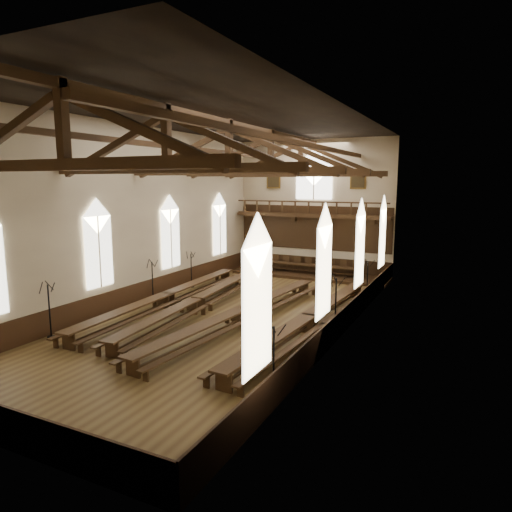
{
  "coord_description": "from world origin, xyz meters",
  "views": [
    {
      "loc": [
        11.19,
        -19.95,
        6.9
      ],
      "look_at": [
        0.74,
        1.5,
        3.0
      ],
      "focal_mm": 32.0,
      "sensor_mm": 36.0,
      "label": 1
    }
  ],
  "objects_px": {
    "dais": "(310,275)",
    "candelabrum_left_far": "(191,276)",
    "refectory_row_c": "(242,313)",
    "refectory_row_a": "(167,297)",
    "high_table": "(310,266)",
    "refectory_row_b": "(196,301)",
    "candelabrum_right_far": "(367,287)",
    "candelabrum_left_near": "(50,321)",
    "candelabrum_right_near": "(274,373)",
    "refectory_row_d": "(309,319)",
    "candelabrum_right_mid": "(335,314)",
    "candelabrum_left_mid": "(153,289)"
  },
  "relations": [
    {
      "from": "candelabrum_left_mid",
      "to": "refectory_row_a",
      "type": "bearing_deg",
      "value": -24.42
    },
    {
      "from": "candelabrum_left_near",
      "to": "candelabrum_right_mid",
      "type": "bearing_deg",
      "value": 30.35
    },
    {
      "from": "refectory_row_a",
      "to": "candelabrum_left_near",
      "type": "xyz_separation_m",
      "value": [
        -1.5,
        -6.44,
        0.19
      ]
    },
    {
      "from": "refectory_row_a",
      "to": "candelabrum_right_far",
      "type": "bearing_deg",
      "value": 34.98
    },
    {
      "from": "refectory_row_d",
      "to": "candelabrum_left_far",
      "type": "bearing_deg",
      "value": 152.72
    },
    {
      "from": "candelabrum_right_near",
      "to": "candelabrum_right_mid",
      "type": "height_order",
      "value": "candelabrum_right_mid"
    },
    {
      "from": "candelabrum_left_near",
      "to": "refectory_row_c",
      "type": "bearing_deg",
      "value": 39.45
    },
    {
      "from": "dais",
      "to": "candelabrum_left_far",
      "type": "xyz_separation_m",
      "value": [
        -5.9,
        -6.73,
        0.63
      ]
    },
    {
      "from": "refectory_row_b",
      "to": "candelabrum_left_far",
      "type": "relative_size",
      "value": 6.18
    },
    {
      "from": "candelabrum_left_near",
      "to": "candelabrum_right_near",
      "type": "bearing_deg",
      "value": -3.17
    },
    {
      "from": "refectory_row_b",
      "to": "refectory_row_a",
      "type": "bearing_deg",
      "value": 177.82
    },
    {
      "from": "refectory_row_a",
      "to": "candelabrum_right_far",
      "type": "height_order",
      "value": "candelabrum_right_far"
    },
    {
      "from": "refectory_row_a",
      "to": "dais",
      "type": "relative_size",
      "value": 1.32
    },
    {
      "from": "candelabrum_left_near",
      "to": "high_table",
      "type": "bearing_deg",
      "value": 71.7
    },
    {
      "from": "refectory_row_c",
      "to": "candelabrum_left_far",
      "type": "bearing_deg",
      "value": 140.14
    },
    {
      "from": "refectory_row_a",
      "to": "refectory_row_b",
      "type": "distance_m",
      "value": 1.97
    },
    {
      "from": "candelabrum_right_near",
      "to": "candelabrum_left_far",
      "type": "bearing_deg",
      "value": 133.43
    },
    {
      "from": "refectory_row_b",
      "to": "dais",
      "type": "relative_size",
      "value": 1.29
    },
    {
      "from": "candelabrum_right_mid",
      "to": "candelabrum_left_mid",
      "type": "bearing_deg",
      "value": 176.79
    },
    {
      "from": "refectory_row_b",
      "to": "refectory_row_d",
      "type": "distance_m",
      "value": 6.58
    },
    {
      "from": "candelabrum_left_near",
      "to": "candelabrum_right_far",
      "type": "relative_size",
      "value": 1.09
    },
    {
      "from": "high_table",
      "to": "refectory_row_c",
      "type": "bearing_deg",
      "value": -86.28
    },
    {
      "from": "refectory_row_c",
      "to": "candelabrum_right_far",
      "type": "bearing_deg",
      "value": 60.1
    },
    {
      "from": "refectory_row_a",
      "to": "candelabrum_left_near",
      "type": "relative_size",
      "value": 5.82
    },
    {
      "from": "candelabrum_left_near",
      "to": "refectory_row_a",
      "type": "bearing_deg",
      "value": 76.93
    },
    {
      "from": "refectory_row_d",
      "to": "candelabrum_left_mid",
      "type": "xyz_separation_m",
      "value": [
        -10.02,
        1.18,
        0.16
      ]
    },
    {
      "from": "dais",
      "to": "candelabrum_right_mid",
      "type": "bearing_deg",
      "value": -65.38
    },
    {
      "from": "refectory_row_b",
      "to": "dais",
      "type": "xyz_separation_m",
      "value": [
        2.44,
        11.48,
        -0.47
      ]
    },
    {
      "from": "candelabrum_left_mid",
      "to": "candelabrum_left_far",
      "type": "height_order",
      "value": "candelabrum_left_mid"
    },
    {
      "from": "refectory_row_a",
      "to": "candelabrum_left_mid",
      "type": "distance_m",
      "value": 1.65
    },
    {
      "from": "refectory_row_b",
      "to": "refectory_row_d",
      "type": "xyz_separation_m",
      "value": [
        6.56,
        -0.43,
        0.03
      ]
    },
    {
      "from": "candelabrum_left_far",
      "to": "candelabrum_right_far",
      "type": "height_order",
      "value": "candelabrum_right_far"
    },
    {
      "from": "refectory_row_c",
      "to": "candelabrum_left_mid",
      "type": "distance_m",
      "value": 6.89
    },
    {
      "from": "candelabrum_left_near",
      "to": "candelabrum_right_far",
      "type": "bearing_deg",
      "value": 49.86
    },
    {
      "from": "refectory_row_c",
      "to": "dais",
      "type": "distance_m",
      "value": 12.37
    },
    {
      "from": "refectory_row_c",
      "to": "dais",
      "type": "relative_size",
      "value": 1.32
    },
    {
      "from": "dais",
      "to": "candelabrum_left_far",
      "type": "relative_size",
      "value": 4.78
    },
    {
      "from": "refectory_row_c",
      "to": "candelabrum_right_near",
      "type": "height_order",
      "value": "candelabrum_right_near"
    },
    {
      "from": "candelabrum_right_mid",
      "to": "refectory_row_a",
      "type": "bearing_deg",
      "value": -179.66
    },
    {
      "from": "refectory_row_a",
      "to": "candelabrum_left_mid",
      "type": "height_order",
      "value": "candelabrum_left_mid"
    },
    {
      "from": "candelabrum_left_near",
      "to": "candelabrum_left_far",
      "type": "relative_size",
      "value": 1.09
    },
    {
      "from": "dais",
      "to": "candelabrum_right_near",
      "type": "distance_m",
      "value": 19.19
    },
    {
      "from": "candelabrum_right_mid",
      "to": "refectory_row_d",
      "type": "bearing_deg",
      "value": -152.61
    },
    {
      "from": "refectory_row_b",
      "to": "refectory_row_c",
      "type": "xyz_separation_m",
      "value": [
        3.24,
        -0.85,
        0.03
      ]
    },
    {
      "from": "refectory_row_c",
      "to": "candelabrum_left_far",
      "type": "height_order",
      "value": "candelabrum_left_far"
    },
    {
      "from": "refectory_row_b",
      "to": "candelabrum_right_mid",
      "type": "height_order",
      "value": "candelabrum_right_mid"
    },
    {
      "from": "high_table",
      "to": "candelabrum_left_far",
      "type": "bearing_deg",
      "value": -131.22
    },
    {
      "from": "candelabrum_left_mid",
      "to": "refectory_row_d",
      "type": "bearing_deg",
      "value": -6.72
    },
    {
      "from": "refectory_row_c",
      "to": "dais",
      "type": "height_order",
      "value": "refectory_row_c"
    },
    {
      "from": "refectory_row_a",
      "to": "candelabrum_right_far",
      "type": "relative_size",
      "value": 6.32
    }
  ]
}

